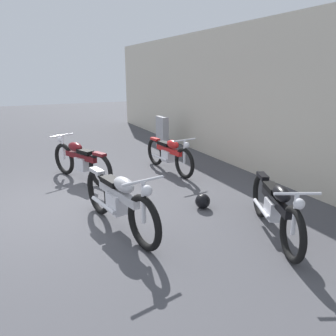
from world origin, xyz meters
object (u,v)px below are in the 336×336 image
at_px(motorcycle_silver, 119,200).
at_px(stone_marker, 162,132).
at_px(motorcycle_maroon, 81,160).
at_px(helmet, 203,201).
at_px(motorcycle_black, 275,207).
at_px(motorcycle_red, 169,154).

bearing_deg(motorcycle_silver, stone_marker, 138.17).
xyz_separation_m(stone_marker, motorcycle_maroon, (2.16, -2.98, -0.04)).
relative_size(helmet, motorcycle_black, 0.14).
distance_m(motorcycle_maroon, motorcycle_black, 4.27).
distance_m(stone_marker, motorcycle_black, 6.01).
bearing_deg(stone_marker, motorcycle_maroon, -54.09).
relative_size(helmet, motorcycle_silver, 0.12).
bearing_deg(motorcycle_maroon, stone_marker, -76.73).
relative_size(motorcycle_red, motorcycle_silver, 0.91).
bearing_deg(motorcycle_silver, motorcycle_black, 49.25).
bearing_deg(motorcycle_silver, helmet, 84.51).
relative_size(motorcycle_maroon, motorcycle_black, 1.04).
bearing_deg(motorcycle_maroon, helmet, -170.05).
bearing_deg(motorcycle_black, stone_marker, -164.39).
xyz_separation_m(helmet, motorcycle_silver, (0.13, -1.55, 0.35)).
bearing_deg(helmet, stone_marker, 163.33).
distance_m(stone_marker, motorcycle_silver, 5.60).
xyz_separation_m(helmet, motorcycle_black, (1.29, 0.41, 0.31)).
distance_m(motorcycle_maroon, motorcycle_silver, 2.61).
relative_size(motorcycle_maroon, motorcycle_silver, 0.90).
distance_m(helmet, motorcycle_silver, 1.60).
bearing_deg(motorcycle_maroon, motorcycle_silver, 158.13).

